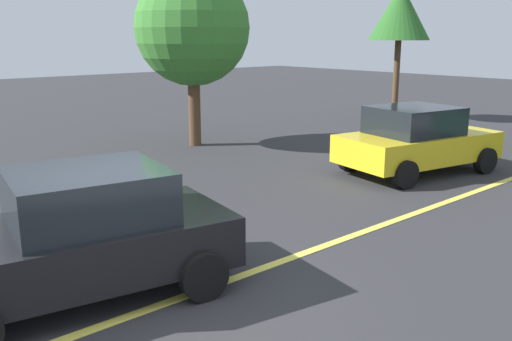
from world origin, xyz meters
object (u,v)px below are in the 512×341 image
object	(u,v)px
car_black_crossing	(80,235)
tree_left_verge	(192,28)
car_yellow_behind_van	(417,140)
tree_centre_verge	(400,13)

from	to	relation	value
car_black_crossing	tree_left_verge	bearing A→B (deg)	46.90
car_black_crossing	tree_left_verge	world-z (taller)	tree_left_verge
car_black_crossing	tree_left_verge	distance (m)	10.50
car_yellow_behind_van	tree_left_verge	xyz separation A→B (m)	(-2.08, 6.46, 2.68)
tree_left_verge	tree_centre_verge	size ratio (longest dim) A/B	1.00
car_black_crossing	car_yellow_behind_van	distance (m)	9.07
car_black_crossing	tree_left_verge	xyz separation A→B (m)	(6.94, 7.41, 2.67)
tree_left_verge	tree_centre_verge	world-z (taller)	tree_left_verge
car_yellow_behind_van	car_black_crossing	bearing A→B (deg)	-173.95
car_yellow_behind_van	tree_centre_verge	bearing A→B (deg)	38.63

